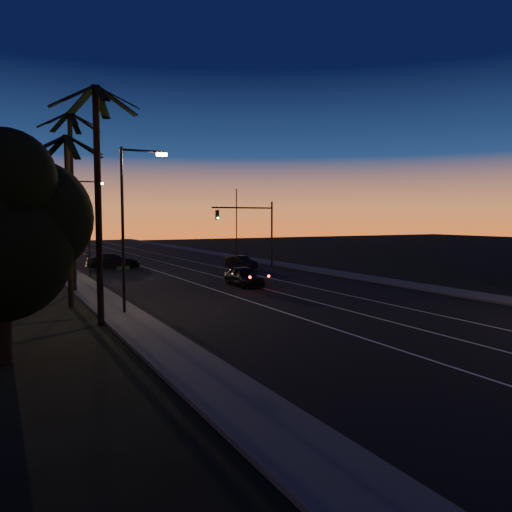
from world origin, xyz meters
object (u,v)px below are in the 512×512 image
lead_car (244,276)px  right_car (241,262)px  cross_car (113,261)px  signal_mast (252,222)px

lead_car → right_car: size_ratio=1.19×
right_car → cross_car: 13.25m
lead_car → cross_car: bearing=108.7°
signal_mast → cross_car: signal_mast is taller
lead_car → right_car: (5.63, 12.06, -0.10)m
right_car → signal_mast: bearing=20.8°
lead_car → cross_car: cross_car is taller
signal_mast → lead_car: size_ratio=1.41×
signal_mast → right_car: (-1.66, -0.63, -4.11)m
lead_car → right_car: lead_car is taller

